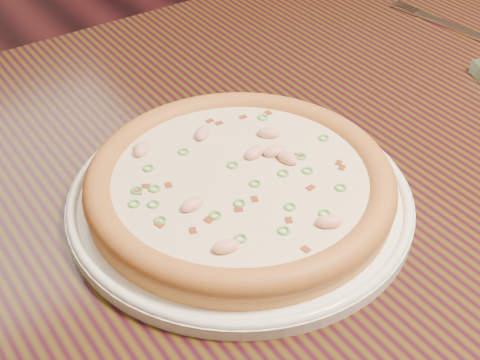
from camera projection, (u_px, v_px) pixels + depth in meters
ground at (252, 297)px, 1.56m from camera, size 9.00×9.00×0.00m
hero_table at (298, 207)px, 0.81m from camera, size 1.20×0.80×0.75m
plate at (240, 197)px, 0.66m from camera, size 0.34×0.34×0.02m
pizza at (240, 182)px, 0.65m from camera, size 0.30×0.30×0.03m
fork at (445, 23)px, 0.98m from camera, size 0.04×0.18×0.00m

